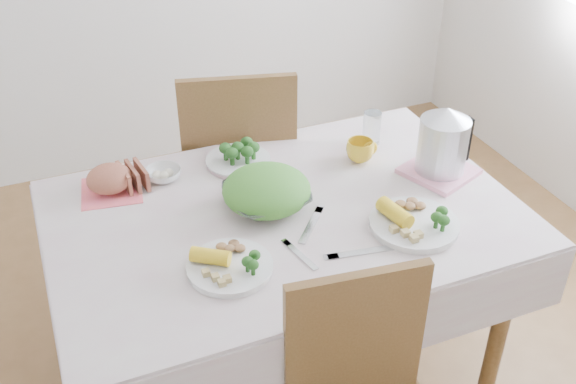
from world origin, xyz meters
name	(u,v)px	position (x,y,z in m)	size (l,w,h in m)	color
floor	(285,371)	(0.00, 0.00, 0.00)	(3.60, 3.60, 0.00)	brown
dining_table	(285,300)	(0.00, 0.00, 0.38)	(1.40, 0.90, 0.75)	brown
tablecloth	(285,213)	(0.00, 0.00, 0.76)	(1.50, 1.00, 0.01)	beige
chair_far	(238,177)	(0.06, 0.70, 0.46)	(0.46, 0.46, 1.03)	brown
salad_bowl	(267,198)	(-0.04, 0.05, 0.80)	(0.27, 0.27, 0.07)	white
dinner_plate_left	(230,267)	(-0.26, -0.21, 0.77)	(0.25, 0.25, 0.02)	white
dinner_plate_right	(414,224)	(0.34, -0.23, 0.77)	(0.28, 0.28, 0.02)	white
broccoli_plate	(238,161)	(-0.04, 0.34, 0.77)	(0.24, 0.24, 0.02)	beige
napkin	(112,191)	(-0.50, 0.33, 0.76)	(0.20, 0.20, 0.00)	#FF6570
bread_loaf	(109,177)	(-0.50, 0.33, 0.82)	(0.15, 0.15, 0.09)	brown
fruit_bowl	(163,174)	(-0.32, 0.34, 0.78)	(0.12, 0.12, 0.04)	white
yellow_mug	(360,151)	(0.37, 0.19, 0.80)	(0.10, 0.10, 0.08)	gold
glass_tumbler	(372,127)	(0.47, 0.29, 0.83)	(0.07, 0.07, 0.13)	white
pink_tray	(439,171)	(0.59, 0.01, 0.77)	(0.22, 0.22, 0.02)	pink
electric_kettle	(443,143)	(0.59, 0.01, 0.88)	(0.17, 0.17, 0.24)	#B2B5BA
fork_left	(300,255)	(-0.04, -0.23, 0.76)	(0.02, 0.16, 0.00)	silver
fork_right	(311,225)	(0.05, -0.10, 0.76)	(0.02, 0.20, 0.00)	silver
knife	(361,252)	(0.13, -0.28, 0.76)	(0.02, 0.21, 0.00)	silver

